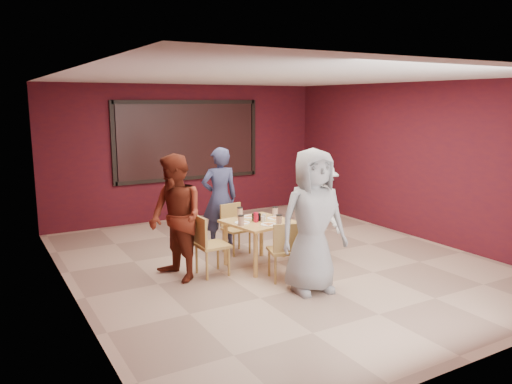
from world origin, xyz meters
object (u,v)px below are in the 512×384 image
chair_front (285,248)px  chair_back (234,225)px  dining_table (259,226)px  diner_right (320,210)px  chair_left (208,242)px  diner_left (176,218)px  diner_back (220,198)px  diner_front (313,221)px  chair_right (304,225)px

chair_front → chair_back: 1.56m
dining_table → chair_back: 0.83m
chair_front → dining_table: bearing=89.2°
chair_back → diner_right: 1.43m
chair_left → diner_right: 1.95m
diner_left → dining_table: bearing=75.0°
diner_back → chair_left: bearing=65.3°
chair_back → diner_left: bearing=-150.1°
chair_left → diner_left: bearing=170.0°
chair_left → diner_right: size_ratio=0.58×
dining_table → diner_front: 1.25m
chair_front → diner_left: size_ratio=0.48×
chair_left → diner_front: (0.94, -1.21, 0.44)m
diner_back → chair_front: bearing=100.0°
chair_left → diner_left: diner_left is taller
chair_left → diner_front: bearing=-52.1°
chair_front → chair_left: chair_left is taller
chair_back → chair_right: size_ratio=0.85×
chair_left → dining_table: bearing=-0.0°
diner_left → diner_right: bearing=75.0°
dining_table → diner_back: 1.22m
diner_front → diner_back: size_ratio=1.10×
dining_table → chair_left: bearing=180.0°
chair_back → diner_back: (-0.07, 0.38, 0.40)m
chair_front → chair_left: (-0.83, 0.74, 0.02)m
chair_front → chair_right: 1.12m
diner_back → chair_back: bearing=109.4°
diner_front → diner_back: 2.41m
chair_front → diner_front: (0.11, -0.47, 0.46)m
chair_right → dining_table: bearing=179.9°
diner_right → diner_back: bearing=46.9°
diner_back → diner_left: (-1.21, -1.12, 0.03)m
chair_left → diner_left: size_ratio=0.50×
chair_front → chair_left: size_ratio=0.96×
diner_front → diner_left: diner_front is taller
dining_table → chair_front: bearing=-90.8°
chair_back → diner_left: diner_left is taller
chair_back → chair_right: chair_right is taller
chair_left → diner_back: size_ratio=0.52×
diner_left → diner_front: bearing=35.4°
diner_left → diner_right: (2.37, -0.14, -0.12)m
chair_left → diner_right: bearing=-1.9°
chair_right → diner_back: bearing=126.9°
dining_table → diner_left: diner_left is taller
dining_table → diner_back: bearing=93.0°
diner_back → diner_left: diner_left is taller
chair_back → diner_left: 1.54m
dining_table → diner_right: diner_right is taller
chair_back → diner_right: size_ratio=0.52×
diner_front → diner_left: (-1.38, 1.28, -0.06)m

